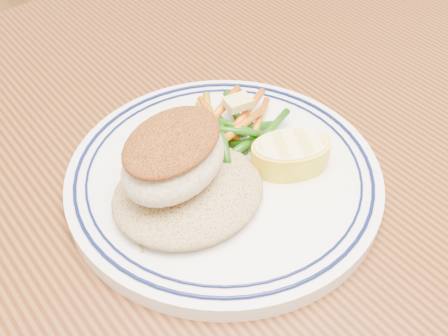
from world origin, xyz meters
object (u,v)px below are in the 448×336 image
dining_table (255,277)px  lemon_wedge (291,153)px  fish_fillet (173,156)px  plate (224,177)px  rice_pilaf (188,190)px  vegetable_pile (231,124)px

dining_table → lemon_wedge: size_ratio=18.01×
dining_table → fish_fillet: size_ratio=13.21×
plate → rice_pilaf: 0.05m
vegetable_pile → plate: bearing=-135.0°
vegetable_pile → lemon_wedge: size_ratio=1.19×
dining_table → fish_fillet: bearing=139.2°
dining_table → plate: 0.11m
dining_table → plate: size_ratio=5.62×
rice_pilaf → vegetable_pile: size_ratio=1.26×
dining_table → lemon_wedge: (0.04, 0.01, 0.13)m
lemon_wedge → vegetable_pile: bearing=103.9°
rice_pilaf → vegetable_pile: (0.08, 0.04, 0.00)m
dining_table → vegetable_pile: bearing=69.4°
vegetable_pile → rice_pilaf: bearing=-151.3°
rice_pilaf → lemon_wedge: (0.09, -0.02, 0.00)m
rice_pilaf → lemon_wedge: size_ratio=1.51×
plate → lemon_wedge: 0.06m
plate → fish_fillet: fish_fillet is taller
plate → fish_fillet: (-0.05, 0.00, 0.05)m
plate → vegetable_pile: 0.05m
rice_pilaf → lemon_wedge: bearing=-12.7°
dining_table → rice_pilaf: 0.14m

